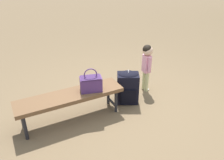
# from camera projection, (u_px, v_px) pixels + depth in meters

# --- Properties ---
(ground_plane) EXTENTS (40.00, 40.00, 0.00)m
(ground_plane) POSITION_uv_depth(u_px,v_px,m) (119.00, 105.00, 3.99)
(ground_plane) COLOR brown
(ground_plane) RESTS_ON ground
(park_bench) EXTENTS (1.61, 0.46, 0.45)m
(park_bench) POSITION_uv_depth(u_px,v_px,m) (70.00, 98.00, 3.47)
(park_bench) COLOR brown
(park_bench) RESTS_ON ground
(handbag) EXTENTS (0.36, 0.27, 0.37)m
(handbag) POSITION_uv_depth(u_px,v_px,m) (91.00, 83.00, 3.48)
(handbag) COLOR #4C2D66
(handbag) RESTS_ON park_bench
(child_standing) EXTENTS (0.18, 0.24, 0.90)m
(child_standing) POSITION_uv_depth(u_px,v_px,m) (147.00, 61.00, 4.16)
(child_standing) COLOR #CCCC8C
(child_standing) RESTS_ON ground
(backpack_large) EXTENTS (0.44, 0.41, 0.60)m
(backpack_large) POSITION_uv_depth(u_px,v_px,m) (128.00, 86.00, 3.96)
(backpack_large) COLOR black
(backpack_large) RESTS_ON ground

